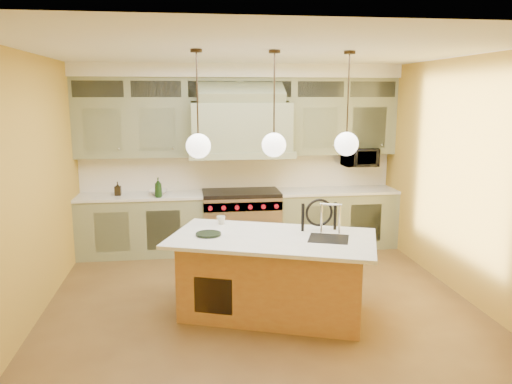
{
  "coord_description": "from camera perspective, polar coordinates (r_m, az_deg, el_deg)",
  "views": [
    {
      "loc": [
        -0.8,
        -5.48,
        2.45
      ],
      "look_at": [
        0.04,
        0.7,
        1.23
      ],
      "focal_mm": 35.0,
      "sensor_mm": 36.0,
      "label": 1
    }
  ],
  "objects": [
    {
      "name": "floor",
      "position": [
        6.06,
        0.53,
        -12.76
      ],
      "size": [
        5.0,
        5.0,
        0.0
      ],
      "primitive_type": "plane",
      "color": "brown",
      "rests_on": "ground"
    },
    {
      "name": "ceiling",
      "position": [
        5.55,
        0.59,
        15.76
      ],
      "size": [
        5.0,
        5.0,
        0.0
      ],
      "primitive_type": "plane",
      "rotation": [
        3.14,
        0.0,
        0.0
      ],
      "color": "white",
      "rests_on": "wall_back"
    },
    {
      "name": "wall_back",
      "position": [
        8.08,
        -2.01,
        4.01
      ],
      "size": [
        5.0,
        0.0,
        5.0
      ],
      "primitive_type": "plane",
      "rotation": [
        1.57,
        0.0,
        0.0
      ],
      "color": "gold",
      "rests_on": "ground"
    },
    {
      "name": "wall_front",
      "position": [
        3.24,
        7.02,
        -6.96
      ],
      "size": [
        5.0,
        0.0,
        5.0
      ],
      "primitive_type": "plane",
      "rotation": [
        -1.57,
        0.0,
        0.0
      ],
      "color": "gold",
      "rests_on": "ground"
    },
    {
      "name": "wall_left",
      "position": [
        5.82,
        -24.58,
        0.2
      ],
      "size": [
        0.0,
        5.0,
        5.0
      ],
      "primitive_type": "plane",
      "rotation": [
        1.57,
        0.0,
        1.57
      ],
      "color": "gold",
      "rests_on": "ground"
    },
    {
      "name": "wall_right",
      "position": [
        6.47,
        23.03,
        1.34
      ],
      "size": [
        0.0,
        5.0,
        5.0
      ],
      "primitive_type": "plane",
      "rotation": [
        1.57,
        0.0,
        -1.57
      ],
      "color": "gold",
      "rests_on": "ground"
    },
    {
      "name": "back_cabinetry",
      "position": [
        7.82,
        -1.81,
        3.62
      ],
      "size": [
        5.0,
        0.77,
        2.9
      ],
      "color": "gray",
      "rests_on": "floor"
    },
    {
      "name": "range",
      "position": [
        7.91,
        -1.7,
        -3.26
      ],
      "size": [
        1.2,
        0.74,
        0.96
      ],
      "color": "silver",
      "rests_on": "floor"
    },
    {
      "name": "kitchen_island",
      "position": [
        5.66,
        2.0,
        -9.34
      ],
      "size": [
        2.48,
        1.87,
        1.35
      ],
      "rotation": [
        0.0,
        0.0,
        -0.35
      ],
      "color": "#AA693C",
      "rests_on": "floor"
    },
    {
      "name": "counter_stool",
      "position": [
        5.68,
        7.59,
        -6.5
      ],
      "size": [
        0.46,
        0.46,
        1.29
      ],
      "rotation": [
        0.0,
        0.0,
        0.03
      ],
      "color": "black",
      "rests_on": "floor"
    },
    {
      "name": "microwave",
      "position": [
        8.26,
        11.78,
        3.94
      ],
      "size": [
        0.54,
        0.37,
        0.3
      ],
      "primitive_type": "imported",
      "color": "black",
      "rests_on": "back_cabinetry"
    },
    {
      "name": "oil_bottle_a",
      "position": [
        7.54,
        -11.11,
        0.5
      ],
      "size": [
        0.12,
        0.12,
        0.3
      ],
      "primitive_type": "imported",
      "rotation": [
        0.0,
        0.0,
        -0.06
      ],
      "color": "black",
      "rests_on": "back_cabinetry"
    },
    {
      "name": "oil_bottle_b",
      "position": [
        7.84,
        -15.52,
        0.37
      ],
      "size": [
        0.1,
        0.1,
        0.21
      ],
      "primitive_type": "imported",
      "rotation": [
        0.0,
        0.0,
        -0.03
      ],
      "color": "black",
      "rests_on": "back_cabinetry"
    },
    {
      "name": "fruit_bowl",
      "position": [
        7.79,
        -11.1,
        -0.01
      ],
      "size": [
        0.31,
        0.31,
        0.07
      ],
      "primitive_type": "imported",
      "rotation": [
        0.0,
        0.0,
        -0.12
      ],
      "color": "silver",
      "rests_on": "back_cabinetry"
    },
    {
      "name": "cup",
      "position": [
        6.0,
        -4.02,
        -3.22
      ],
      "size": [
        0.11,
        0.11,
        0.1
      ],
      "primitive_type": "imported",
      "rotation": [
        0.0,
        0.0,
        -0.05
      ],
      "color": "silver",
      "rests_on": "kitchen_island"
    },
    {
      "name": "pendant_left",
      "position": [
        5.25,
        -6.61,
        5.57
      ],
      "size": [
        0.26,
        0.26,
        1.11
      ],
      "color": "#2D2319",
      "rests_on": "ceiling"
    },
    {
      "name": "pendant_center",
      "position": [
        5.33,
        2.06,
        5.71
      ],
      "size": [
        0.26,
        0.26,
        1.11
      ],
      "color": "#2D2319",
      "rests_on": "ceiling"
    },
    {
      "name": "pendant_right",
      "position": [
        5.52,
        10.31,
        5.73
      ],
      "size": [
        0.26,
        0.26,
        1.11
      ],
      "color": "#2D2319",
      "rests_on": "ceiling"
    }
  ]
}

